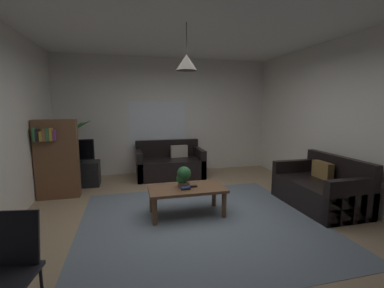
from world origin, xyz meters
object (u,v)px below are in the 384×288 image
at_px(book_on_table_0, 186,189).
at_px(potted_palm_corner, 73,152).
at_px(remote_on_table_0, 192,186).
at_px(bookshelf_corner, 57,158).
at_px(potted_plant_on_table, 183,177).
at_px(tv, 75,151).
at_px(coffee_table, 187,192).
at_px(book_on_table_1, 185,187).
at_px(pendant_lamp, 187,62).
at_px(couch_right_side, 320,190).
at_px(folding_chair, 7,267).
at_px(tv_stand, 77,174).
at_px(couch_under_window, 170,165).

distance_m(book_on_table_0, potted_palm_corner, 3.13).
relative_size(remote_on_table_0, bookshelf_corner, 0.11).
distance_m(potted_plant_on_table, tv, 2.63).
xyz_separation_m(coffee_table, book_on_table_1, (-0.04, -0.07, 0.10)).
bearing_deg(book_on_table_1, tv, 132.65).
bearing_deg(book_on_table_0, book_on_table_1, 171.12).
bearing_deg(tv, potted_plant_on_table, -46.14).
bearing_deg(pendant_lamp, couch_right_side, -5.04).
height_order(couch_right_side, tv, tv).
bearing_deg(couch_right_side, potted_palm_corner, -121.40).
xyz_separation_m(tv, folding_chair, (0.17, -3.60, -0.23)).
bearing_deg(folding_chair, tv, 92.66).
height_order(book_on_table_1, tv_stand, tv_stand).
xyz_separation_m(bookshelf_corner, folding_chair, (0.35, -2.97, -0.21)).
relative_size(couch_under_window, book_on_table_0, 10.90).
xyz_separation_m(couch_right_side, pendant_lamp, (-2.19, 0.19, 1.96)).
relative_size(book_on_table_1, tv, 0.17).
bearing_deg(potted_palm_corner, couch_under_window, -4.49).
bearing_deg(remote_on_table_0, tv_stand, -132.52).
bearing_deg(coffee_table, tv_stand, 134.01).
distance_m(tv, bookshelf_corner, 0.66).
distance_m(couch_under_window, tv, 2.04).
bearing_deg(bookshelf_corner, remote_on_table_0, -30.86).
xyz_separation_m(bookshelf_corner, pendant_lamp, (2.05, -1.28, 1.51)).
bearing_deg(couch_right_side, coffee_table, -95.04).
bearing_deg(pendant_lamp, couch_under_window, 87.37).
xyz_separation_m(remote_on_table_0, pendant_lamp, (-0.08, -0.01, 1.80)).
bearing_deg(tv, potted_palm_corner, 105.61).
bearing_deg(bookshelf_corner, couch_right_side, -19.13).
relative_size(tv_stand, pendant_lamp, 1.40).
bearing_deg(potted_palm_corner, coffee_table, -49.81).
height_order(coffee_table, remote_on_table_0, remote_on_table_0).
xyz_separation_m(couch_right_side, remote_on_table_0, (-2.11, 0.20, 0.16)).
bearing_deg(book_on_table_0, bookshelf_corner, 146.23).
distance_m(book_on_table_1, remote_on_table_0, 0.14).
bearing_deg(tv_stand, folding_chair, -87.35).
distance_m(couch_under_window, remote_on_table_0, 2.20).
relative_size(couch_right_side, bookshelf_corner, 1.00).
xyz_separation_m(couch_right_side, folding_chair, (-3.89, -1.50, 0.23)).
bearing_deg(potted_plant_on_table, potted_palm_corner, 129.72).
relative_size(couch_under_window, potted_palm_corner, 1.06).
bearing_deg(bookshelf_corner, folding_chair, -83.22).
height_order(potted_palm_corner, pendant_lamp, pendant_lamp).
bearing_deg(couch_under_window, bookshelf_corner, -156.96).
bearing_deg(potted_palm_corner, folding_chair, -85.87).
height_order(coffee_table, book_on_table_1, book_on_table_1).
relative_size(couch_under_window, tv, 2.04).
xyz_separation_m(book_on_table_1, tv, (-1.83, 1.98, 0.28)).
xyz_separation_m(folding_chair, pendant_lamp, (1.70, 1.69, 1.73)).
relative_size(potted_plant_on_table, potted_palm_corner, 0.23).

